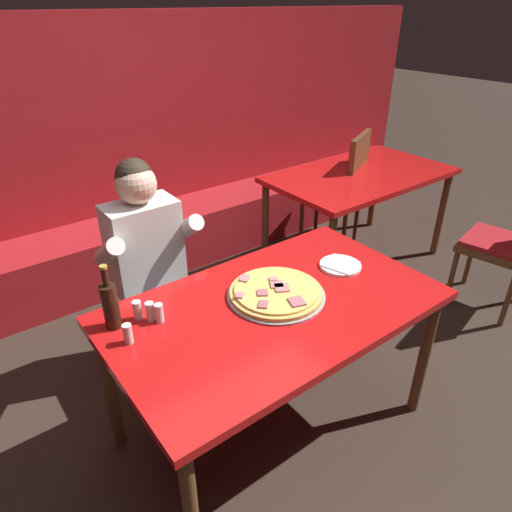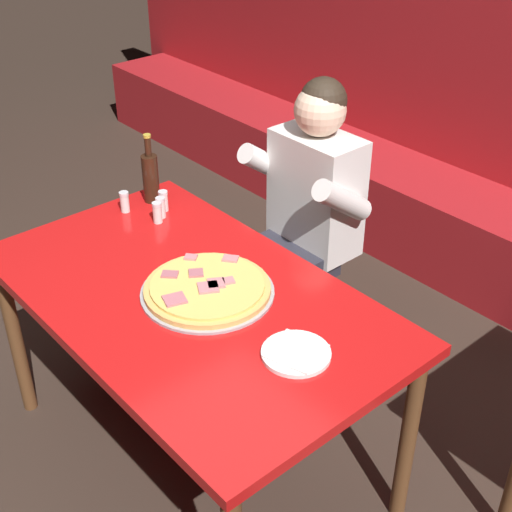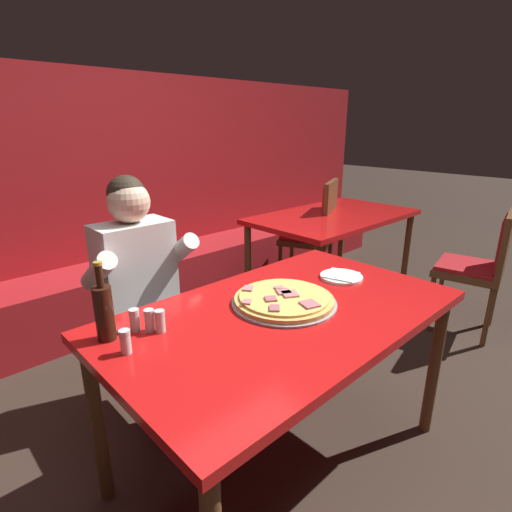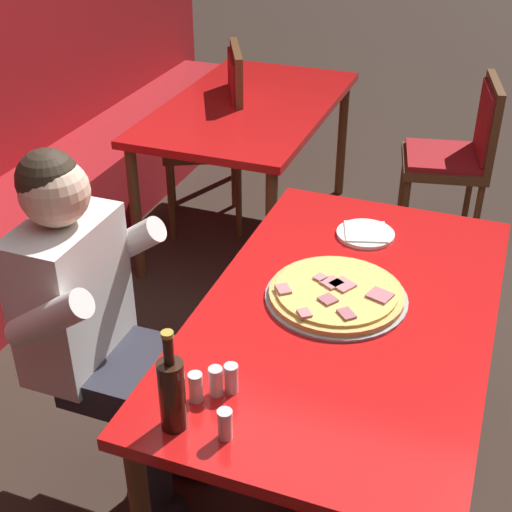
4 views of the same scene
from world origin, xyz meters
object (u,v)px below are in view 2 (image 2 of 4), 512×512
object	(u,v)px
pizza	(207,289)
shaker_oregano	(157,213)
diner_seated_blue_shirt	(301,215)
plate_white_paper	(296,353)
beer_bottle	(150,176)
shaker_black_pepper	(125,203)
shaker_red_pepper_flakes	(164,202)
shaker_parmesan	(161,208)
main_dining_table	(190,312)

from	to	relation	value
pizza	shaker_oregano	world-z (taller)	shaker_oregano
shaker_oregano	diner_seated_blue_shirt	bearing A→B (deg)	67.56
plate_white_paper	beer_bottle	size ratio (longest dim) A/B	0.72
pizza	shaker_black_pepper	xyz separation A→B (m)	(-0.67, 0.10, 0.02)
diner_seated_blue_shirt	shaker_red_pepper_flakes	bearing A→B (deg)	-121.24
beer_bottle	shaker_red_pepper_flakes	bearing A→B (deg)	-7.08
shaker_oregano	diner_seated_blue_shirt	world-z (taller)	diner_seated_blue_shirt
shaker_parmesan	plate_white_paper	bearing A→B (deg)	-10.50
pizza	beer_bottle	bearing A→B (deg)	160.85
pizza	plate_white_paper	world-z (taller)	pizza
main_dining_table	shaker_black_pepper	size ratio (longest dim) A/B	17.26
shaker_red_pepper_flakes	shaker_black_pepper	size ratio (longest dim) A/B	1.00
shaker_oregano	plate_white_paper	bearing A→B (deg)	-8.78
main_dining_table	shaker_oregano	world-z (taller)	shaker_oregano
main_dining_table	plate_white_paper	size ratio (longest dim) A/B	7.07
plate_white_paper	shaker_black_pepper	bearing A→B (deg)	175.00
beer_bottle	shaker_oregano	distance (m)	0.20
pizza	diner_seated_blue_shirt	world-z (taller)	diner_seated_blue_shirt
beer_bottle	shaker_oregano	world-z (taller)	beer_bottle
plate_white_paper	shaker_red_pepper_flakes	bearing A→B (deg)	167.72
pizza	shaker_parmesan	bearing A→B (deg)	161.16
beer_bottle	shaker_oregano	size ratio (longest dim) A/B	3.40
beer_bottle	shaker_parmesan	distance (m)	0.17
pizza	shaker_black_pepper	bearing A→B (deg)	171.49
plate_white_paper	shaker_black_pepper	distance (m)	1.10
main_dining_table	beer_bottle	world-z (taller)	beer_bottle
plate_white_paper	diner_seated_blue_shirt	bearing A→B (deg)	134.98
main_dining_table	shaker_parmesan	size ratio (longest dim) A/B	17.26
shaker_red_pepper_flakes	shaker_oregano	distance (m)	0.10
main_dining_table	diner_seated_blue_shirt	world-z (taller)	diner_seated_blue_shirt
shaker_red_pepper_flakes	shaker_parmesan	size ratio (longest dim) A/B	1.00
pizza	shaker_oregano	size ratio (longest dim) A/B	5.23
diner_seated_blue_shirt	shaker_oregano	bearing A→B (deg)	-112.44
pizza	shaker_red_pepper_flakes	size ratio (longest dim) A/B	5.23
shaker_red_pepper_flakes	shaker_oregano	xyz separation A→B (m)	(0.06, -0.07, 0.00)
shaker_oregano	shaker_black_pepper	bearing A→B (deg)	-163.01
main_dining_table	plate_white_paper	bearing A→B (deg)	6.16
beer_bottle	main_dining_table	bearing A→B (deg)	-23.85
plate_white_paper	diner_seated_blue_shirt	world-z (taller)	diner_seated_blue_shirt
plate_white_paper	beer_bottle	distance (m)	1.13
plate_white_paper	shaker_parmesan	xyz separation A→B (m)	(-0.96, 0.18, 0.03)
main_dining_table	pizza	xyz separation A→B (m)	(0.04, 0.05, 0.10)
pizza	diner_seated_blue_shirt	xyz separation A→B (m)	(-0.28, 0.71, -0.09)
shaker_oregano	shaker_parmesan	bearing A→B (deg)	126.83
shaker_oregano	shaker_parmesan	xyz separation A→B (m)	(-0.03, 0.03, 0.00)
plate_white_paper	beer_bottle	xyz separation A→B (m)	(-1.10, 0.23, 0.10)
main_dining_table	shaker_parmesan	bearing A→B (deg)	155.17
shaker_red_pepper_flakes	diner_seated_blue_shirt	xyz separation A→B (m)	(0.29, 0.49, -0.11)
pizza	plate_white_paper	bearing A→B (deg)	0.60
beer_bottle	shaker_oregano	xyz separation A→B (m)	(0.17, -0.09, -0.07)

